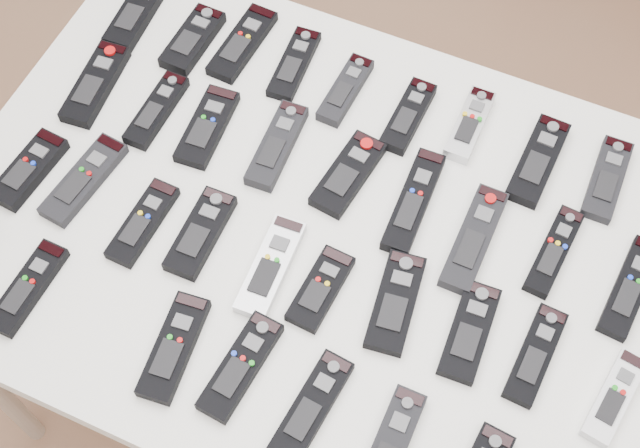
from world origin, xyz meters
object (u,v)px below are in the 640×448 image
at_px(remote_26, 535,355).
at_px(remote_3, 294,64).
at_px(remote_1, 193,40).
at_px(remote_10, 157,110).
at_px(remote_15, 474,239).
at_px(remote_6, 470,125).
at_px(remote_20, 143,223).
at_px(remote_32, 311,407).
at_px(table, 320,246).
at_px(remote_9, 95,84).
at_px(remote_13, 348,174).
at_px(remote_5, 408,116).
at_px(remote_11, 207,127).
at_px(remote_22, 270,267).
at_px(remote_4, 345,90).
at_px(remote_14, 413,202).
at_px(remote_7, 538,161).
at_px(remote_27, 614,397).
at_px(remote_29, 28,288).
at_px(remote_30, 174,347).
at_px(remote_18, 29,170).
at_px(remote_24, 395,302).
at_px(remote_23, 321,289).
at_px(remote_21, 201,233).
at_px(remote_16, 554,251).
at_px(remote_25, 469,332).
at_px(remote_8, 607,179).
at_px(remote_12, 277,145).
at_px(remote_2, 242,43).
at_px(remote_17, 630,288).
at_px(remote_19, 84,180).
at_px(remote_31, 241,366).

bearing_deg(remote_26, remote_3, 150.78).
bearing_deg(remote_1, remote_3, 9.30).
distance_m(remote_10, remote_15, 0.60).
bearing_deg(remote_6, remote_20, -136.66).
bearing_deg(remote_32, table, 117.24).
xyz_separation_m(table, remote_9, (-0.49, 0.10, 0.07)).
bearing_deg(remote_13, remote_3, 142.87).
distance_m(remote_1, remote_5, 0.43).
relative_size(remote_11, remote_22, 0.92).
height_order(remote_4, remote_14, remote_14).
xyz_separation_m(remote_1, remote_32, (0.49, -0.55, -0.00)).
xyz_separation_m(remote_7, remote_27, (0.23, -0.36, -0.00)).
bearing_deg(remote_29, remote_30, 2.74).
height_order(remote_1, remote_18, same).
bearing_deg(remote_24, remote_23, -174.98).
distance_m(remote_3, remote_21, 0.39).
bearing_deg(remote_16, remote_10, -174.01).
bearing_deg(table, remote_29, -142.47).
height_order(table, remote_27, remote_27).
bearing_deg(remote_25, remote_8, 68.38).
xyz_separation_m(remote_18, remote_20, (0.23, -0.01, -0.00)).
relative_size(remote_8, remote_21, 1.02).
distance_m(remote_12, remote_25, 0.46).
distance_m(remote_2, remote_29, 0.60).
relative_size(remote_2, remote_6, 1.16).
height_order(remote_2, remote_12, remote_12).
xyz_separation_m(remote_17, remote_18, (-1.00, -0.20, 0.00)).
distance_m(table, remote_19, 0.42).
height_order(remote_16, remote_22, remote_16).
height_order(remote_2, remote_15, remote_15).
height_order(remote_4, remote_29, same).
distance_m(remote_14, remote_21, 0.36).
bearing_deg(remote_6, remote_5, -166.22).
height_order(remote_13, remote_20, remote_13).
relative_size(remote_10, remote_15, 0.82).
height_order(remote_2, remote_29, remote_29).
xyz_separation_m(remote_18, remote_21, (0.33, 0.01, -0.00)).
distance_m(remote_20, remote_31, 0.31).
bearing_deg(remote_5, remote_20, -128.63).
distance_m(table, remote_21, 0.21).
distance_m(remote_6, remote_23, 0.41).
xyz_separation_m(remote_11, remote_19, (-0.14, -0.18, 0.00)).
height_order(remote_13, remote_18, remote_18).
bearing_deg(remote_19, remote_2, 80.06).
relative_size(remote_20, remote_32, 0.91).
distance_m(remote_11, remote_13, 0.27).
distance_m(table, remote_4, 0.29).
height_order(remote_8, remote_30, remote_30).
bearing_deg(remote_6, remote_24, -89.08).
bearing_deg(remote_20, remote_15, 22.62).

